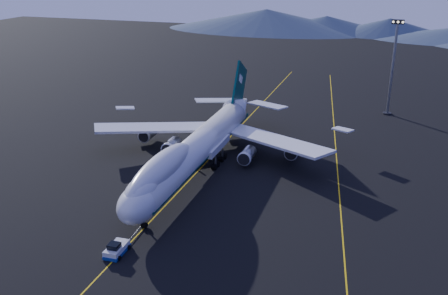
% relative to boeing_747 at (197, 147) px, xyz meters
% --- Properties ---
extents(ground, '(500.00, 500.00, 0.00)m').
position_rel_boeing_747_xyz_m(ground, '(-0.00, -0.03, -5.81)').
color(ground, black).
rests_on(ground, ground).
extents(taxiway_line_main, '(0.25, 220.00, 0.01)m').
position_rel_boeing_747_xyz_m(taxiway_line_main, '(-0.00, -0.03, -5.80)').
color(taxiway_line_main, yellow).
rests_on(taxiway_line_main, ground).
extents(taxiway_line_side, '(28.08, 198.09, 0.01)m').
position_rel_boeing_747_xyz_m(taxiway_line_side, '(30.00, 9.97, -5.80)').
color(taxiway_line_side, yellow).
rests_on(taxiway_line_side, ground).
extents(boeing_747, '(59.62, 72.43, 19.37)m').
position_rel_boeing_747_xyz_m(boeing_747, '(0.00, 0.00, 0.00)').
color(boeing_747, silver).
rests_on(boeing_747, ground).
extents(pushback_tug, '(3.06, 5.16, 2.21)m').
position_rel_boeing_747_xyz_m(pushback_tug, '(-0.47, -35.43, -5.12)').
color(pushback_tug, silver).
rests_on(pushback_tug, ground).
extents(floodlight_mast, '(3.51, 2.64, 28.44)m').
position_rel_boeing_747_xyz_m(floodlight_mast, '(39.56, 59.44, 8.59)').
color(floodlight_mast, black).
rests_on(floodlight_mast, ground).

